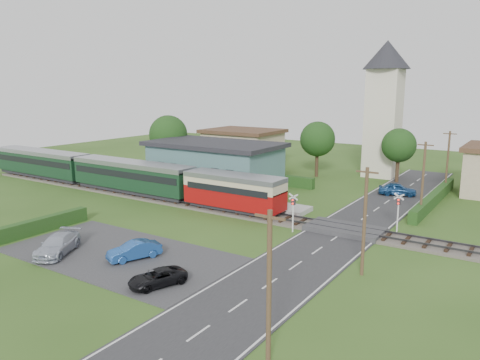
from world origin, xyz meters
The scene contains 31 objects.
ground centered at (0.00, 0.00, 0.00)m, with size 120.00×120.00×0.00m, color #2D4C19.
railway_track centered at (0.00, 2.00, 0.11)m, with size 76.00×3.20×0.49m.
road centered at (10.00, 0.00, 0.03)m, with size 6.00×70.00×0.05m, color #28282B.
car_park centered at (-1.50, -12.00, 0.04)m, with size 17.00×9.00×0.08m, color #333335.
crossing_deck centered at (10.00, 2.00, 0.23)m, with size 6.20×3.40×0.45m, color #333335.
platform centered at (-10.00, 5.20, 0.23)m, with size 30.00×3.00×0.45m, color gray.
equipment_hut centered at (-18.00, 5.20, 1.75)m, with size 2.30×2.30×2.55m.
station_building centered at (-10.00, 10.99, 2.69)m, with size 16.00×9.00×5.30m.
train centered at (-17.87, 2.00, 2.18)m, with size 43.20×2.90×3.40m.
church_tower centered at (5.00, 28.00, 10.23)m, with size 6.00×6.00×17.60m.
house_west centered at (-15.00, 25.00, 2.79)m, with size 10.80×8.80×5.50m.
hedge_carpark centered at (-11.00, -12.00, 0.60)m, with size 0.80×9.00×1.20m, color #193814.
hedge_roadside centered at (14.20, 16.00, 0.60)m, with size 0.80×18.00×1.20m, color #193814.
hedge_station centered at (-10.00, 15.50, 0.65)m, with size 22.00×0.80×1.30m, color #193814.
tree_a centered at (-20.00, 14.00, 5.38)m, with size 5.20×5.20×8.00m.
tree_b centered at (-2.00, 23.00, 5.02)m, with size 4.60×4.60×7.34m.
tree_c centered at (8.00, 25.00, 4.65)m, with size 4.20×4.20×6.78m.
utility_pole_a centered at (14.20, -18.00, 3.63)m, with size 1.40×0.22×7.00m.
utility_pole_b centered at (14.20, -6.00, 3.63)m, with size 1.40×0.22×7.00m.
utility_pole_c centered at (14.20, 10.00, 3.63)m, with size 1.40×0.22×7.00m.
utility_pole_d centered at (14.20, 22.00, 3.63)m, with size 1.40×0.22×7.00m.
crossing_signal_near centered at (6.40, -0.41, 2.14)m, with size 0.84×0.28×3.28m.
crossing_signal_far centered at (13.60, 4.39, 2.14)m, with size 0.84×0.28×3.28m.
streetlamp_west centered at (-22.00, 20.00, 3.04)m, with size 0.30×0.30×5.15m.
streetlamp_east centered at (16.00, 27.00, 3.04)m, with size 0.30×0.30×5.15m.
car_on_road centered at (10.06, 17.65, 0.73)m, with size 1.61×4.01×1.36m, color navy.
car_park_blue centered at (0.08, -12.10, 0.69)m, with size 1.30×3.72×1.22m, color #1D4990.
car_park_silver centered at (-5.25, -14.39, 0.76)m, with size 1.89×4.65×1.35m, color #AEB5C5.
car_park_dark centered at (4.50, -14.50, 0.57)m, with size 1.64×3.55×0.99m, color black.
pedestrian_near centered at (-1.90, 4.61, 1.29)m, with size 0.61×0.40×1.68m, color gray.
pedestrian_far centered at (-15.93, 5.28, 1.38)m, with size 0.91×0.71×1.87m, color gray.
Camera 1 is at (23.15, -33.80, 11.88)m, focal length 35.00 mm.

